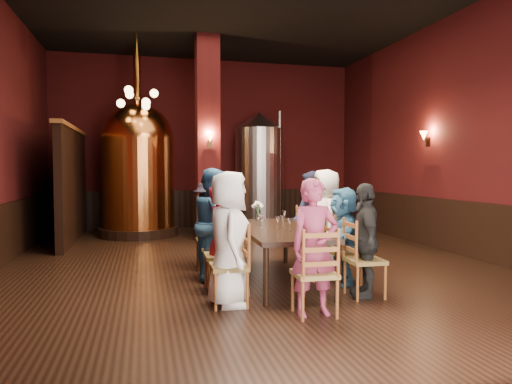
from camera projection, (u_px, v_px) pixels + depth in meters
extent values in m
plane|color=black|center=(249.00, 264.00, 7.61)|extent=(10.00, 10.00, 0.00)
cube|color=#420E0F|center=(208.00, 144.00, 12.34)|extent=(8.00, 0.02, 4.50)
cube|color=#420E0F|center=(442.00, 55.00, 2.64)|extent=(8.00, 0.02, 4.50)
cube|color=#420E0F|center=(459.00, 133.00, 8.45)|extent=(0.02, 10.00, 4.50)
cube|color=black|center=(455.00, 227.00, 8.53)|extent=(0.08, 9.90, 1.00)
cube|color=black|center=(208.00, 208.00, 12.39)|extent=(7.90, 0.08, 1.00)
cube|color=#420E0F|center=(208.00, 139.00, 10.13)|extent=(0.58, 0.58, 4.50)
cube|color=black|center=(72.00, 186.00, 9.88)|extent=(0.22, 3.50, 2.40)
cube|color=black|center=(278.00, 230.00, 6.42)|extent=(1.07, 2.43, 0.06)
cylinder|color=black|center=(266.00, 277.00, 5.24)|extent=(0.07, 0.07, 0.69)
cylinder|color=black|center=(338.00, 273.00, 5.42)|extent=(0.07, 0.07, 0.69)
cylinder|color=black|center=(234.00, 244.00, 7.47)|extent=(0.07, 0.07, 0.69)
cylinder|color=black|center=(286.00, 243.00, 7.65)|extent=(0.07, 0.07, 0.69)
imported|color=white|center=(229.00, 239.00, 5.27)|extent=(0.56, 0.80, 1.56)
imported|color=#AA1D39|center=(221.00, 238.00, 5.93)|extent=(0.37, 0.53, 1.38)
imported|color=#285685|center=(215.00, 223.00, 6.56)|extent=(0.53, 0.83, 1.60)
imported|color=black|center=(210.00, 224.00, 7.22)|extent=(0.56, 0.93, 1.41)
imported|color=black|center=(365.00, 240.00, 5.63)|extent=(0.57, 0.89, 1.41)
imported|color=#306891|center=(343.00, 235.00, 6.28)|extent=(0.71, 1.30, 1.33)
imported|color=white|center=(326.00, 221.00, 6.92)|extent=(0.61, 0.83, 1.57)
imported|color=#1B1F37|center=(312.00, 217.00, 7.58)|extent=(0.47, 0.80, 1.55)
imported|color=#913051|center=(315.00, 247.00, 4.91)|extent=(0.56, 0.38, 1.49)
cylinder|color=black|center=(139.00, 231.00, 10.82)|extent=(1.86, 1.86, 0.21)
cylinder|color=#C2672C|center=(138.00, 183.00, 10.76)|extent=(2.11, 2.11, 2.06)
sphere|color=#C2672C|center=(138.00, 139.00, 10.71)|extent=(1.65, 1.65, 1.65)
cylinder|color=#C2672C|center=(137.00, 77.00, 10.63)|extent=(0.17, 0.17, 1.34)
cylinder|color=#B2B2B7|center=(260.00, 179.00, 11.86)|extent=(1.28, 1.28, 2.61)
cone|color=#B2B2B7|center=(260.00, 121.00, 11.78)|extent=(1.25, 1.25, 0.42)
cylinder|color=#B2B2B7|center=(280.00, 169.00, 11.54)|extent=(0.08, 0.08, 2.93)
cylinder|color=white|center=(258.00, 215.00, 7.38)|extent=(0.09, 0.09, 0.17)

